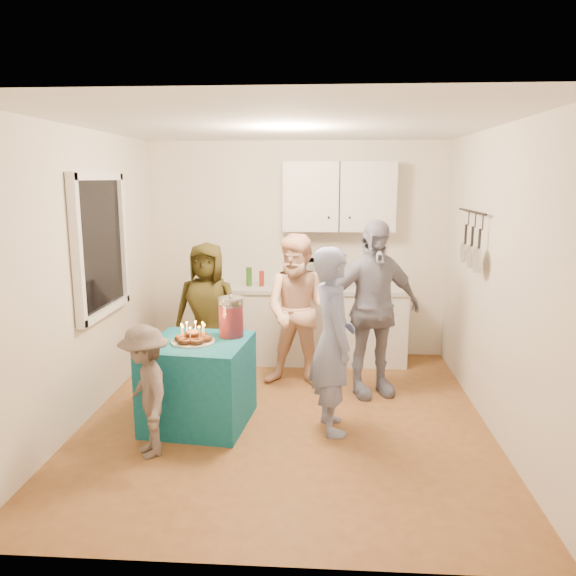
# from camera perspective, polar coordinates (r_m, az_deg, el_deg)

# --- Properties ---
(floor) EXTENTS (4.00, 4.00, 0.00)m
(floor) POSITION_cam_1_polar(r_m,az_deg,el_deg) (5.28, -0.26, -13.10)
(floor) COLOR brown
(floor) RESTS_ON ground
(ceiling) EXTENTS (4.00, 4.00, 0.00)m
(ceiling) POSITION_cam_1_polar(r_m,az_deg,el_deg) (4.83, -0.28, 16.29)
(ceiling) COLOR white
(ceiling) RESTS_ON floor
(back_wall) EXTENTS (3.60, 3.60, 0.00)m
(back_wall) POSITION_cam_1_polar(r_m,az_deg,el_deg) (6.86, 0.90, 3.88)
(back_wall) COLOR silver
(back_wall) RESTS_ON floor
(left_wall) EXTENTS (4.00, 4.00, 0.00)m
(left_wall) POSITION_cam_1_polar(r_m,az_deg,el_deg) (5.33, -19.97, 1.10)
(left_wall) COLOR silver
(left_wall) RESTS_ON floor
(right_wall) EXTENTS (4.00, 4.00, 0.00)m
(right_wall) POSITION_cam_1_polar(r_m,az_deg,el_deg) (5.09, 20.38, 0.64)
(right_wall) COLOR silver
(right_wall) RESTS_ON floor
(window_night) EXTENTS (0.04, 1.00, 1.20)m
(window_night) POSITION_cam_1_polar(r_m,az_deg,el_deg) (5.55, -18.63, 4.18)
(window_night) COLOR black
(window_night) RESTS_ON left_wall
(counter) EXTENTS (2.20, 0.58, 0.86)m
(counter) POSITION_cam_1_polar(r_m,az_deg,el_deg) (6.73, 2.46, -3.83)
(counter) COLOR white
(counter) RESTS_ON floor
(countertop) EXTENTS (2.24, 0.62, 0.05)m
(countertop) POSITION_cam_1_polar(r_m,az_deg,el_deg) (6.63, 2.49, -0.03)
(countertop) COLOR beige
(countertop) RESTS_ON counter
(upper_cabinet) EXTENTS (1.30, 0.30, 0.80)m
(upper_cabinet) POSITION_cam_1_polar(r_m,az_deg,el_deg) (6.66, 5.21, 9.22)
(upper_cabinet) COLOR white
(upper_cabinet) RESTS_ON back_wall
(pot_rack) EXTENTS (0.12, 1.00, 0.60)m
(pot_rack) POSITION_cam_1_polar(r_m,az_deg,el_deg) (5.70, 17.83, 4.90)
(pot_rack) COLOR black
(pot_rack) RESTS_ON right_wall
(microwave) EXTENTS (0.59, 0.41, 0.31)m
(microwave) POSITION_cam_1_polar(r_m,az_deg,el_deg) (6.59, 3.13, 1.51)
(microwave) COLOR white
(microwave) RESTS_ON countertop
(party_table) EXTENTS (0.94, 0.94, 0.76)m
(party_table) POSITION_cam_1_polar(r_m,az_deg,el_deg) (5.11, -9.05, -9.46)
(party_table) COLOR #115E72
(party_table) RESTS_ON floor
(donut_cake) EXTENTS (0.38, 0.38, 0.18)m
(donut_cake) POSITION_cam_1_polar(r_m,az_deg,el_deg) (4.94, -9.63, -4.47)
(donut_cake) COLOR #381C0C
(donut_cake) RESTS_ON party_table
(punch_jar) EXTENTS (0.22, 0.22, 0.34)m
(punch_jar) POSITION_cam_1_polar(r_m,az_deg,el_deg) (5.06, -5.79, -3.06)
(punch_jar) COLOR red
(punch_jar) RESTS_ON party_table
(man_birthday) EXTENTS (0.51, 0.66, 1.61)m
(man_birthday) POSITION_cam_1_polar(r_m,az_deg,el_deg) (4.81, 4.56, -5.35)
(man_birthday) COLOR #7F8AB9
(man_birthday) RESTS_ON floor
(woman_back_left) EXTENTS (0.76, 0.52, 1.49)m
(woman_back_left) POSITION_cam_1_polar(r_m,az_deg,el_deg) (6.15, -8.17, -2.34)
(woman_back_left) COLOR brown
(woman_back_left) RESTS_ON floor
(woman_back_center) EXTENTS (0.87, 0.72, 1.61)m
(woman_back_center) POSITION_cam_1_polar(r_m,az_deg,el_deg) (5.82, 1.21, -2.40)
(woman_back_center) COLOR #FDA884
(woman_back_center) RESTS_ON floor
(woman_back_right) EXTENTS (1.13, 0.76, 1.77)m
(woman_back_right) POSITION_cam_1_polar(r_m,az_deg,el_deg) (5.64, 8.47, -2.10)
(woman_back_right) COLOR #101338
(woman_back_right) RESTS_ON floor
(child_near_left) EXTENTS (0.68, 0.79, 1.06)m
(child_near_left) POSITION_cam_1_polar(r_m,az_deg,el_deg) (4.59, -14.25, -10.13)
(child_near_left) COLOR #544843
(child_near_left) RESTS_ON floor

